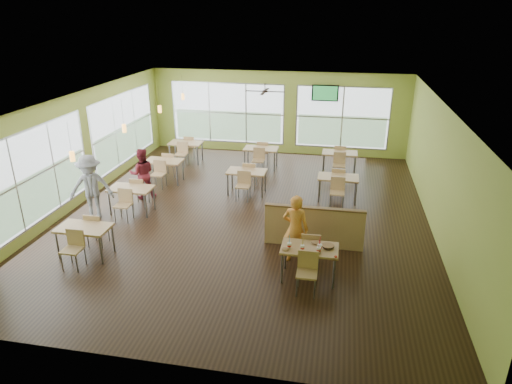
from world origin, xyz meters
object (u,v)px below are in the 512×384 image
main_table (309,252)px  man_plaid (295,229)px  half_wall_divider (314,227)px  food_basket (328,246)px

main_table → man_plaid: bearing=119.6°
half_wall_divider → man_plaid: 0.92m
man_plaid → food_basket: 0.96m
food_basket → man_plaid: bearing=141.6°
half_wall_divider → food_basket: size_ratio=8.82×
main_table → man_plaid: man_plaid is taller
half_wall_divider → main_table: bearing=-90.0°
main_table → food_basket: main_table is taller
man_plaid → half_wall_divider: bearing=-106.6°
man_plaid → main_table: bearing=128.3°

